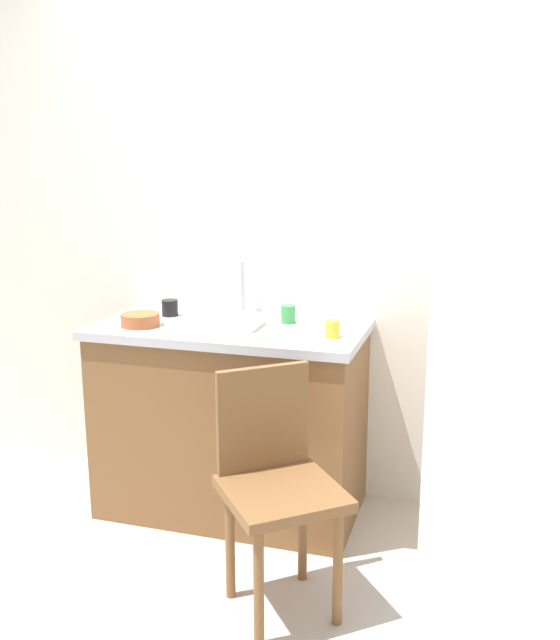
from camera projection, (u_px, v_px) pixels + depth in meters
ground_plane at (240, 595)px, 2.72m from camera, size 8.00×8.00×0.00m
back_wall at (308, 224)px, 3.35m from camera, size 4.80×0.10×2.66m
cabinet_base at (232, 422)px, 3.30m from camera, size 1.18×0.60×0.86m
countertop at (230, 329)px, 3.20m from camera, size 1.22×0.64×0.04m
faucet at (242, 287)px, 3.41m from camera, size 0.02×0.02×0.25m
refrigerator at (507, 383)px, 2.88m from camera, size 0.60×0.63×1.48m
chair at (276, 479)px, 2.57m from camera, size 0.56×0.56×0.89m
dish_tray at (230, 321)px, 3.16m from camera, size 0.28×0.20×0.05m
terracotta_bowl at (140, 320)px, 3.17m from camera, size 0.17×0.17×0.06m
cup_green at (288, 314)px, 3.22m from camera, size 0.07×0.07×0.08m
cup_black at (170, 308)px, 3.36m from camera, size 0.08×0.08×0.08m
cup_yellow at (332, 329)px, 2.97m from camera, size 0.06×0.06×0.07m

